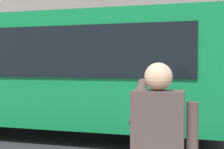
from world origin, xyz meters
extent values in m
plane|color=#2B2B2D|center=(0.00, 0.00, 0.00)|extent=(60.00, 60.00, 0.00)
cube|color=#0F7238|center=(2.53, 0.20, 1.70)|extent=(9.00, 2.50, 2.60)
cube|color=black|center=(2.53, 1.46, 2.10)|extent=(7.60, 0.06, 1.10)
cylinder|color=black|center=(-0.47, -0.90, 0.50)|extent=(1.00, 0.28, 1.00)
cylinder|color=black|center=(-0.47, 1.30, 0.50)|extent=(1.00, 0.28, 1.00)
cube|color=#473833|center=(-0.90, 4.96, 1.30)|extent=(0.40, 0.24, 0.66)
sphere|color=#D8A884|center=(-0.90, 4.96, 1.74)|extent=(0.22, 0.22, 0.22)
cylinder|color=#473833|center=(-1.16, 4.96, 1.26)|extent=(0.09, 0.09, 0.58)
cylinder|color=#473833|center=(-0.72, 4.80, 1.52)|extent=(0.09, 0.48, 0.37)
cube|color=black|center=(-0.80, 4.66, 1.72)|extent=(0.07, 0.01, 0.14)
camera|label=1|loc=(-1.15, 7.29, 1.84)|focal=47.61mm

